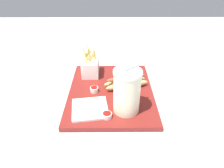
{
  "coord_description": "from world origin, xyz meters",
  "views": [
    {
      "loc": [
        -0.7,
        0.0,
        0.5
      ],
      "look_at": [
        0.0,
        0.0,
        0.05
      ],
      "focal_mm": 32.68,
      "sensor_mm": 36.0,
      "label": 1
    }
  ],
  "objects_px": {
    "ketchup_cup_2": "(108,115)",
    "napkin_stack": "(91,109)",
    "hot_dog_1": "(127,82)",
    "soda_cup": "(128,91)",
    "fries_basket": "(91,67)",
    "ketchup_cup_1": "(95,89)"
  },
  "relations": [
    {
      "from": "ketchup_cup_2",
      "to": "napkin_stack",
      "type": "bearing_deg",
      "value": 56.74
    },
    {
      "from": "hot_dog_1",
      "to": "napkin_stack",
      "type": "distance_m",
      "value": 0.21
    },
    {
      "from": "soda_cup",
      "to": "fries_basket",
      "type": "height_order",
      "value": "soda_cup"
    },
    {
      "from": "hot_dog_1",
      "to": "ketchup_cup_1",
      "type": "height_order",
      "value": "hot_dog_1"
    },
    {
      "from": "fries_basket",
      "to": "napkin_stack",
      "type": "bearing_deg",
      "value": -176.16
    },
    {
      "from": "ketchup_cup_1",
      "to": "ketchup_cup_2",
      "type": "xyz_separation_m",
      "value": [
        -0.16,
        -0.05,
        -0.0
      ]
    },
    {
      "from": "ketchup_cup_1",
      "to": "napkin_stack",
      "type": "height_order",
      "value": "ketchup_cup_1"
    },
    {
      "from": "ketchup_cup_2",
      "to": "fries_basket",
      "type": "bearing_deg",
      "value": 15.08
    },
    {
      "from": "soda_cup",
      "to": "hot_dog_1",
      "type": "distance_m",
      "value": 0.16
    },
    {
      "from": "ketchup_cup_2",
      "to": "napkin_stack",
      "type": "distance_m",
      "value": 0.08
    },
    {
      "from": "fries_basket",
      "to": "napkin_stack",
      "type": "relative_size",
      "value": 1.05
    },
    {
      "from": "fries_basket",
      "to": "hot_dog_1",
      "type": "bearing_deg",
      "value": -124.1
    },
    {
      "from": "hot_dog_1",
      "to": "napkin_stack",
      "type": "bearing_deg",
      "value": 136.62
    },
    {
      "from": "ketchup_cup_2",
      "to": "napkin_stack",
      "type": "relative_size",
      "value": 0.27
    },
    {
      "from": "fries_basket",
      "to": "ketchup_cup_2",
      "type": "relative_size",
      "value": 3.97
    },
    {
      "from": "ketchup_cup_1",
      "to": "ketchup_cup_2",
      "type": "bearing_deg",
      "value": -160.76
    },
    {
      "from": "hot_dog_1",
      "to": "ketchup_cup_1",
      "type": "xyz_separation_m",
      "value": [
        -0.03,
        0.13,
        -0.01
      ]
    },
    {
      "from": "hot_dog_1",
      "to": "ketchup_cup_1",
      "type": "bearing_deg",
      "value": 104.42
    },
    {
      "from": "ketchup_cup_2",
      "to": "napkin_stack",
      "type": "height_order",
      "value": "ketchup_cup_2"
    },
    {
      "from": "soda_cup",
      "to": "fries_basket",
      "type": "distance_m",
      "value": 0.3
    },
    {
      "from": "fries_basket",
      "to": "napkin_stack",
      "type": "xyz_separation_m",
      "value": [
        -0.26,
        -0.02,
        -0.04
      ]
    },
    {
      "from": "fries_basket",
      "to": "ketchup_cup_2",
      "type": "xyz_separation_m",
      "value": [
        -0.3,
        -0.08,
        -0.03
      ]
    }
  ]
}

